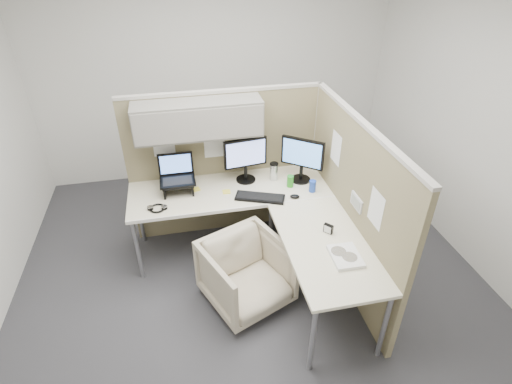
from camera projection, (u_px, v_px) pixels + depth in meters
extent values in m
plane|color=#323136|center=(251.00, 278.00, 3.96)|extent=(4.50, 4.50, 0.00)
cube|color=#857A57|center=(225.00, 166.00, 4.25)|extent=(2.00, 0.05, 1.60)
cube|color=#A8A399|center=(221.00, 91.00, 3.80)|extent=(2.00, 0.06, 0.03)
cube|color=slate|center=(198.00, 118.00, 3.74)|extent=(1.20, 0.34, 0.34)
cube|color=gray|center=(200.00, 126.00, 3.60)|extent=(1.18, 0.01, 0.30)
plane|color=white|center=(163.00, 142.00, 3.93)|extent=(0.26, 0.00, 0.26)
plane|color=white|center=(214.00, 144.00, 4.05)|extent=(0.26, 0.00, 0.26)
cube|color=#857A57|center=(351.00, 207.00, 3.60)|extent=(0.05, 2.00, 1.60)
cube|color=#A8A399|center=(364.00, 123.00, 3.16)|extent=(0.06, 2.00, 0.03)
cube|color=#A8A399|center=(314.00, 156.00, 4.42)|extent=(0.06, 0.06, 1.60)
cube|color=silver|center=(357.00, 202.00, 3.39)|extent=(0.02, 0.20, 0.12)
cube|color=gray|center=(356.00, 202.00, 3.39)|extent=(0.00, 0.16, 0.09)
plane|color=white|center=(336.00, 148.00, 3.71)|extent=(0.00, 0.26, 0.26)
plane|color=white|center=(376.00, 209.00, 3.07)|extent=(0.00, 0.26, 0.26)
cube|color=beige|center=(230.00, 190.00, 4.00)|extent=(2.00, 0.68, 0.03)
cube|color=beige|center=(325.00, 245.00, 3.30)|extent=(0.68, 1.30, 0.03)
cube|color=white|center=(236.00, 209.00, 3.72)|extent=(2.00, 0.02, 0.03)
cylinder|color=gray|center=(138.00, 250.00, 3.79)|extent=(0.04, 0.04, 0.70)
cylinder|color=gray|center=(140.00, 215.00, 4.27)|extent=(0.04, 0.04, 0.70)
cylinder|color=gray|center=(313.00, 340.00, 2.96)|extent=(0.04, 0.04, 0.70)
cylinder|color=gray|center=(384.00, 326.00, 3.06)|extent=(0.04, 0.04, 0.70)
cylinder|color=gray|center=(271.00, 232.00, 4.02)|extent=(0.04, 0.04, 0.70)
imported|color=#BCB395|center=(247.00, 271.00, 3.55)|extent=(0.88, 0.85, 0.70)
cylinder|color=black|center=(246.00, 179.00, 4.13)|extent=(0.20, 0.20, 0.02)
cylinder|color=black|center=(246.00, 172.00, 4.08)|extent=(0.04, 0.04, 0.15)
cube|color=black|center=(245.00, 153.00, 3.96)|extent=(0.44, 0.09, 0.30)
cube|color=#8A9FEF|center=(246.00, 154.00, 3.94)|extent=(0.40, 0.06, 0.26)
cylinder|color=black|center=(301.00, 179.00, 4.13)|extent=(0.20, 0.20, 0.02)
cylinder|color=black|center=(301.00, 172.00, 4.08)|extent=(0.04, 0.04, 0.15)
cube|color=black|center=(302.00, 153.00, 3.96)|extent=(0.37, 0.30, 0.30)
cube|color=#5594E8|center=(302.00, 154.00, 3.95)|extent=(0.32, 0.25, 0.26)
cube|color=black|center=(178.00, 182.00, 3.88)|extent=(0.30, 0.24, 0.02)
cube|color=black|center=(164.00, 189.00, 3.88)|extent=(0.02, 0.22, 0.12)
cube|color=black|center=(192.00, 186.00, 3.93)|extent=(0.02, 0.22, 0.12)
cube|color=black|center=(178.00, 181.00, 3.87)|extent=(0.34, 0.24, 0.02)
cube|color=black|center=(176.00, 164.00, 3.92)|extent=(0.34, 0.06, 0.22)
cube|color=#598CF2|center=(176.00, 164.00, 3.92)|extent=(0.30, 0.04, 0.18)
cube|color=black|center=(260.00, 197.00, 3.84)|extent=(0.50, 0.32, 0.02)
ellipsoid|color=black|center=(295.00, 196.00, 3.85)|extent=(0.11, 0.08, 0.03)
cylinder|color=silver|center=(274.00, 172.00, 4.10)|extent=(0.08, 0.08, 0.18)
cylinder|color=black|center=(274.00, 164.00, 4.05)|extent=(0.09, 0.09, 0.01)
cylinder|color=#1E3FA5|center=(312.00, 186.00, 3.92)|extent=(0.07, 0.07, 0.12)
cylinder|color=#268C1E|center=(290.00, 181.00, 4.00)|extent=(0.07, 0.07, 0.12)
cube|color=yellow|center=(226.00, 192.00, 3.94)|extent=(0.08, 0.08, 0.01)
cube|color=yellow|center=(196.00, 189.00, 3.98)|extent=(0.09, 0.09, 0.01)
torus|color=black|center=(157.00, 208.00, 3.69)|extent=(0.16, 0.16, 0.02)
cylinder|color=black|center=(150.00, 208.00, 3.69)|extent=(0.05, 0.05, 0.03)
cylinder|color=black|center=(164.00, 207.00, 3.69)|extent=(0.05, 0.05, 0.03)
cube|color=white|center=(345.00, 256.00, 3.14)|extent=(0.23, 0.29, 0.03)
cylinder|color=silver|center=(350.00, 257.00, 3.11)|extent=(0.12, 0.12, 0.00)
cylinder|color=silver|center=(339.00, 251.00, 3.16)|extent=(0.12, 0.12, 0.00)
cube|color=black|center=(328.00, 229.00, 3.39)|extent=(0.08, 0.08, 0.08)
cube|color=white|center=(327.00, 230.00, 3.38)|extent=(0.04, 0.05, 0.06)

